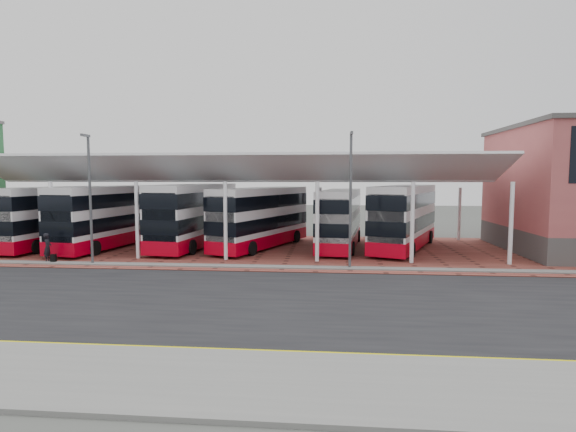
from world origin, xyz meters
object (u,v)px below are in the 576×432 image
object	(u,v)px
bus_1	(110,217)
bus_0	(54,217)
bus_2	(195,216)
pedestrian	(48,248)
bus_5	(405,217)
bus_4	(340,219)
bus_3	(261,218)

from	to	relation	value
bus_1	bus_0	bearing A→B (deg)	-173.79
bus_2	pedestrian	bearing A→B (deg)	-128.91
bus_1	bus_5	xyz separation A→B (m)	(22.68, 1.29, 0.03)
bus_4	bus_1	bearing A→B (deg)	-168.27
bus_1	bus_4	size ratio (longest dim) A/B	1.07
bus_0	pedestrian	size ratio (longest dim) A/B	6.23
bus_2	bus_3	bearing A→B (deg)	5.71
pedestrian	bus_3	bearing A→B (deg)	-77.32
bus_5	bus_4	bearing A→B (deg)	-159.83
bus_4	bus_5	world-z (taller)	bus_5
bus_4	bus_0	bearing A→B (deg)	-169.60
bus_0	bus_3	bearing A→B (deg)	7.56
bus_5	bus_0	bearing A→B (deg)	-156.17
bus_4	bus_5	xyz separation A→B (m)	(4.87, -0.11, 0.17)
bus_2	pedestrian	world-z (taller)	bus_2
bus_2	bus_1	bearing A→B (deg)	-164.18
bus_0	pedestrian	bearing A→B (deg)	-55.54
pedestrian	bus_0	bearing A→B (deg)	12.82
bus_5	pedestrian	world-z (taller)	bus_5
bus_3	bus_4	world-z (taller)	bus_3
bus_0	pedestrian	distance (m)	7.54
bus_0	bus_1	distance (m)	4.68
bus_0	pedestrian	xyz separation A→B (m)	(3.65, -6.45, -1.39)
bus_3	bus_4	size ratio (longest dim) A/B	1.03
bus_1	bus_3	size ratio (longest dim) A/B	1.03
bus_0	pedestrian	world-z (taller)	bus_0
bus_0	bus_4	bearing A→B (deg)	8.12
bus_1	bus_3	distance (m)	11.79
bus_0	bus_4	world-z (taller)	bus_0
bus_1	bus_4	distance (m)	17.87
bus_1	pedestrian	world-z (taller)	bus_1
bus_0	bus_3	world-z (taller)	bus_0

